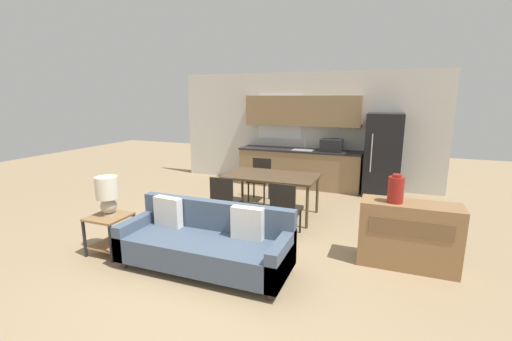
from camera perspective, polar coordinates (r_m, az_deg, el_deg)
name	(u,v)px	position (r m, az deg, el deg)	size (l,w,h in m)	color
ground_plane	(215,266)	(4.59, -6.79, -15.50)	(20.00, 20.00, 0.00)	#9E8460
wall_back	(303,129)	(8.46, 7.86, 6.87)	(6.40, 0.07, 2.70)	silver
kitchen_counter	(300,152)	(8.23, 7.43, 3.15)	(2.89, 0.65, 2.15)	#8E704C
refrigerator	(383,155)	(7.88, 20.38, 2.44)	(0.74, 0.75, 1.78)	black
dining_table	(272,178)	(6.16, 2.60, -1.27)	(1.63, 0.95, 0.75)	brown
couch	(207,243)	(4.44, -8.16, -11.84)	(2.15, 0.80, 0.82)	#3D2D1E
side_table	(110,228)	(5.17, -23.20, -8.77)	(0.49, 0.49, 0.54)	olive
table_lamp	(107,193)	(5.06, -23.54, -3.43)	(0.30, 0.30, 0.54)	#B2A893
credenza	(408,235)	(4.79, 24.04, -9.76)	(1.18, 0.45, 0.84)	olive
vase	(396,189)	(4.56, 22.28, -2.93)	(0.19, 0.19, 0.36)	maroon
dining_chair_near_left	(225,199)	(5.66, -5.19, -4.72)	(0.43, 0.43, 0.86)	black
dining_chair_far_left	(260,177)	(7.12, 0.67, -1.12)	(0.44, 0.44, 0.86)	black
dining_chair_near_right	(285,207)	(5.26, 4.90, -6.02)	(0.44, 0.44, 0.86)	black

